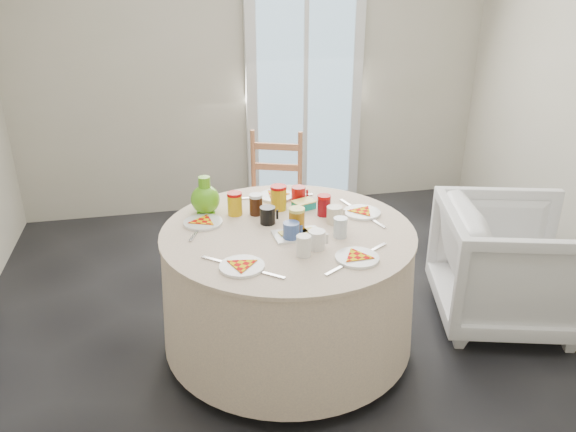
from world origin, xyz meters
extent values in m
plane|color=black|center=(0.00, 0.00, 0.00)|extent=(4.00, 4.00, 0.00)
cube|color=#BCB5A3|center=(0.00, 2.00, 1.30)|extent=(4.00, 0.02, 2.60)
cube|color=silver|center=(0.40, 1.95, 1.05)|extent=(1.00, 0.08, 2.10)
cylinder|color=beige|center=(-0.19, -0.10, 0.38)|extent=(1.36, 1.36, 0.69)
imported|color=white|center=(1.15, -0.13, 0.39)|extent=(0.93, 0.96, 0.81)
cube|color=#0D9B8D|center=(-0.04, 0.16, 0.79)|extent=(0.14, 0.12, 0.05)
camera|label=1|loc=(-0.75, -2.69, 1.97)|focal=35.00mm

